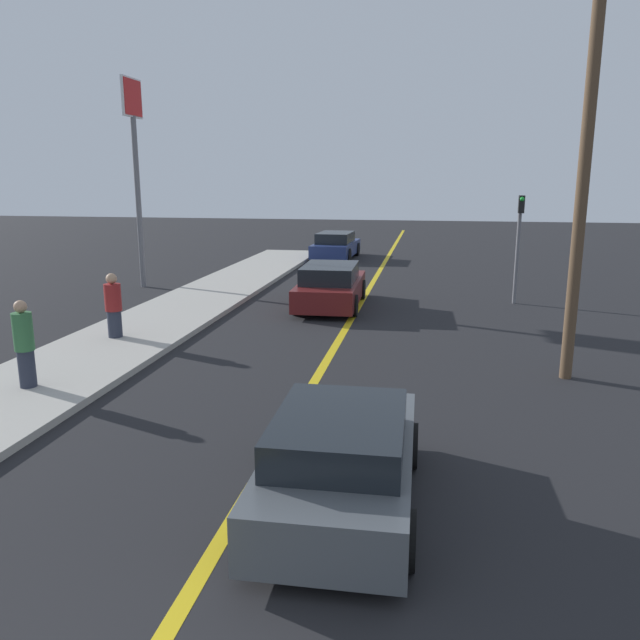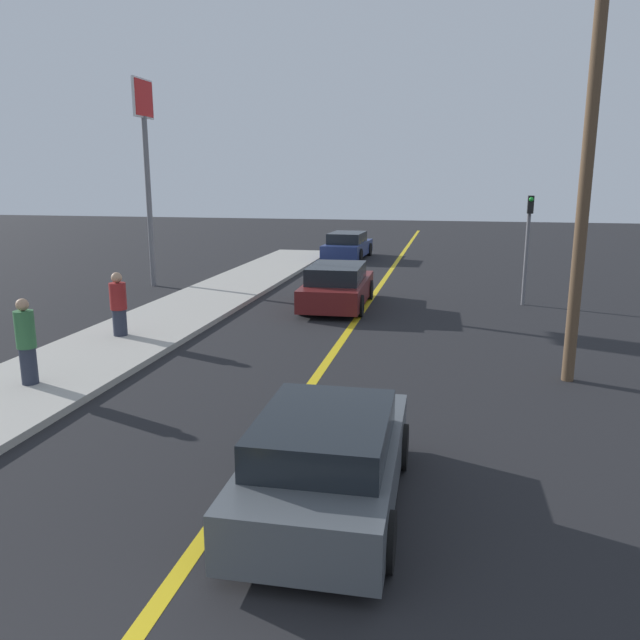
% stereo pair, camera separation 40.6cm
% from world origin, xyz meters
% --- Properties ---
extents(road_center_line, '(0.20, 60.00, 0.01)m').
position_xyz_m(road_center_line, '(0.00, 18.00, 0.00)').
color(road_center_line, gold).
rests_on(road_center_line, ground_plane).
extents(sidewalk_left, '(2.94, 31.68, 0.14)m').
position_xyz_m(sidewalk_left, '(-5.28, 15.84, 0.07)').
color(sidewalk_left, '#ADA89E').
rests_on(sidewalk_left, ground_plane).
extents(car_near_right_lane, '(1.92, 3.89, 1.28)m').
position_xyz_m(car_near_right_lane, '(1.24, 5.21, 0.62)').
color(car_near_right_lane, '#4C5156').
rests_on(car_near_right_lane, ground_plane).
extents(car_ahead_center, '(2.06, 4.56, 1.37)m').
position_xyz_m(car_ahead_center, '(-0.88, 17.47, 0.66)').
color(car_ahead_center, maroon).
rests_on(car_ahead_center, ground_plane).
extents(car_far_distant, '(2.10, 4.52, 1.35)m').
position_xyz_m(car_far_distant, '(-2.59, 29.66, 0.65)').
color(car_far_distant, navy).
rests_on(car_far_distant, ground_plane).
extents(pedestrian_mid_group, '(0.36, 0.36, 1.68)m').
position_xyz_m(pedestrian_mid_group, '(-5.24, 8.31, 0.98)').
color(pedestrian_mid_group, '#282D3D').
rests_on(pedestrian_mid_group, sidewalk_left).
extents(pedestrian_far_standing, '(0.41, 0.41, 1.61)m').
position_xyz_m(pedestrian_far_standing, '(-5.48, 12.14, 0.93)').
color(pedestrian_far_standing, '#282D3D').
rests_on(pedestrian_far_standing, sidewalk_left).
extents(traffic_light, '(0.18, 0.40, 3.49)m').
position_xyz_m(traffic_light, '(4.97, 19.01, 2.18)').
color(traffic_light, slate).
rests_on(traffic_light, ground_plane).
extents(roadside_sign, '(0.20, 1.42, 7.50)m').
position_xyz_m(roadside_sign, '(-8.47, 19.94, 5.29)').
color(roadside_sign, slate).
rests_on(roadside_sign, ground_plane).
extents(utility_pole, '(0.24, 0.24, 7.22)m').
position_xyz_m(utility_pole, '(5.06, 11.15, 3.61)').
color(utility_pole, brown).
rests_on(utility_pole, ground_plane).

